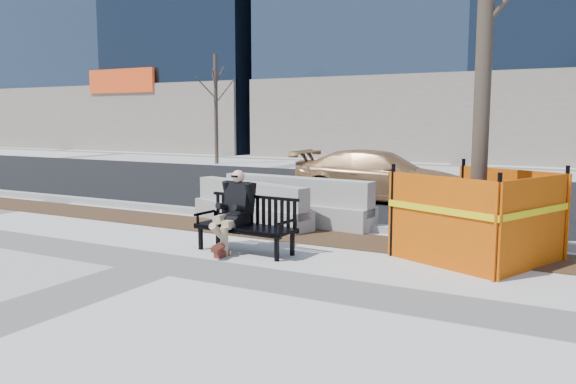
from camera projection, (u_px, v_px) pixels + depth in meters
name	position (u px, v px, depth m)	size (l,w,h in m)	color
ground	(165.00, 264.00, 7.94)	(120.00, 120.00, 0.00)	beige
mulch_strip	(261.00, 231.00, 10.21)	(40.00, 1.20, 0.02)	#47301C
asphalt_street	(378.00, 192.00, 15.63)	(60.00, 10.40, 0.01)	black
curb	(287.00, 220.00, 11.04)	(60.00, 0.25, 0.12)	#9E9B93
bench	(246.00, 252.00, 8.61)	(1.60, 0.57, 0.85)	black
seated_man	(236.00, 250.00, 8.76)	(0.52, 0.87, 1.22)	black
tree_fence	(475.00, 258.00, 8.25)	(2.69, 2.69, 6.74)	orange
sedan	(378.00, 201.00, 13.97)	(1.72, 4.23, 1.23)	#A5764A
jersey_barrier_left	(251.00, 224.00, 10.94)	(2.82, 0.56, 0.81)	gray
jersey_barrier_right	(296.00, 223.00, 10.97)	(3.14, 0.63, 0.90)	#9E9B94
far_tree_left	(217.00, 164.00, 25.42)	(1.90, 1.90, 5.13)	#4F4033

